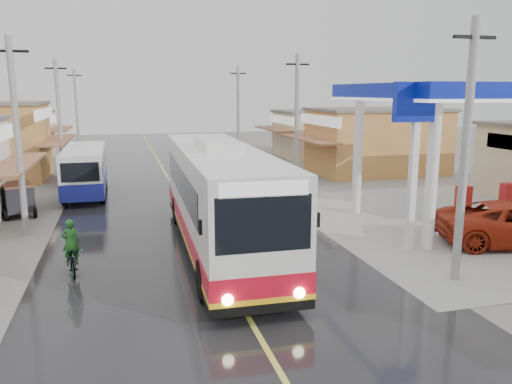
% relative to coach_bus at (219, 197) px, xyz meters
% --- Properties ---
extents(ground, '(120.00, 120.00, 0.00)m').
position_rel_coach_bus_xyz_m(ground, '(-0.41, -5.09, -2.00)').
color(ground, slate).
rests_on(ground, ground).
extents(road, '(12.00, 90.00, 0.02)m').
position_rel_coach_bus_xyz_m(road, '(-0.41, 9.91, -1.99)').
color(road, black).
rests_on(road, ground).
extents(centre_line, '(0.15, 90.00, 0.01)m').
position_rel_coach_bus_xyz_m(centre_line, '(-0.41, 9.91, -1.97)').
color(centre_line, '#D8CC4C').
rests_on(centre_line, road).
extents(shopfronts_right, '(11.00, 44.00, 4.80)m').
position_rel_coach_bus_xyz_m(shopfronts_right, '(14.59, 6.91, -2.00)').
color(shopfronts_right, beige).
rests_on(shopfronts_right, ground).
extents(utility_poles_left, '(1.60, 50.00, 8.00)m').
position_rel_coach_bus_xyz_m(utility_poles_left, '(-7.41, 10.91, -2.00)').
color(utility_poles_left, gray).
rests_on(utility_poles_left, ground).
extents(utility_poles_right, '(1.60, 36.00, 8.00)m').
position_rel_coach_bus_xyz_m(utility_poles_right, '(6.59, 9.91, -2.00)').
color(utility_poles_right, gray).
rests_on(utility_poles_right, ground).
extents(coach_bus, '(3.24, 13.33, 4.14)m').
position_rel_coach_bus_xyz_m(coach_bus, '(0.00, 0.00, 0.00)').
color(coach_bus, silver).
rests_on(coach_bus, road).
extents(second_bus, '(2.23, 8.10, 2.68)m').
position_rel_coach_bus_xyz_m(second_bus, '(-5.49, 12.22, -0.55)').
color(second_bus, silver).
rests_on(second_bus, road).
extents(cyclist, '(0.86, 1.80, 1.87)m').
position_rel_coach_bus_xyz_m(cyclist, '(-5.14, -1.32, -1.38)').
color(cyclist, black).
rests_on(cyclist, ground).
extents(tricycle_near, '(1.94, 2.23, 1.59)m').
position_rel_coach_bus_xyz_m(tricycle_near, '(-8.32, 7.54, -1.09)').
color(tricycle_near, '#26262D').
rests_on(tricycle_near, ground).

